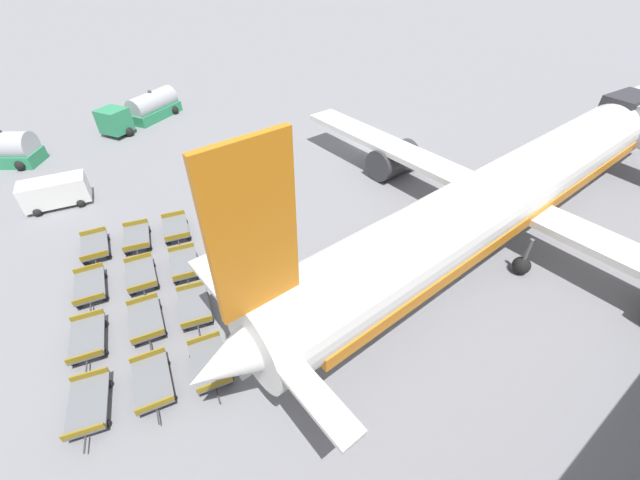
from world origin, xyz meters
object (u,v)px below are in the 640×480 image
baggage_dolly_row_mid_b_col_d (210,364)px  fuel_tanker_primary (145,110)px  baggage_dolly_row_mid_b_col_b (185,264)px  baggage_dolly_row_mid_a_col_b (141,275)px  baggage_dolly_row_mid_a_col_d (152,382)px  baggage_dolly_row_near_col_a (95,246)px  baggage_dolly_row_mid_a_col_a (137,238)px  baggage_dolly_row_mid_b_col_a (176,228)px  service_van (55,192)px  baggage_dolly_row_near_col_c (88,338)px  baggage_dolly_row_mid_a_col_c (146,320)px  airplane (521,185)px  baggage_dolly_row_mid_b_col_c (195,307)px  baggage_dolly_row_near_col_b (90,286)px  baggage_dolly_row_near_col_d (88,405)px

baggage_dolly_row_mid_b_col_d → fuel_tanker_primary: bearing=166.7°
baggage_dolly_row_mid_b_col_b → baggage_dolly_row_mid_a_col_b: bearing=-104.9°
baggage_dolly_row_mid_b_col_b → baggage_dolly_row_mid_a_col_d: bearing=-32.2°
baggage_dolly_row_near_col_a → baggage_dolly_row_mid_a_col_a: 2.55m
baggage_dolly_row_mid_a_col_b → baggage_dolly_row_mid_b_col_a: same height
service_van → fuel_tanker_primary: bearing=139.7°
baggage_dolly_row_near_col_c → baggage_dolly_row_mid_b_col_a: 9.42m
baggage_dolly_row_mid_a_col_b → baggage_dolly_row_mid_a_col_c: (3.66, -0.89, 0.00)m
fuel_tanker_primary → baggage_dolly_row_near_col_c: size_ratio=2.62×
airplane → baggage_dolly_row_mid_b_col_c: (-5.81, -20.77, -2.94)m
airplane → service_van: size_ratio=9.90×
baggage_dolly_row_mid_a_col_c → baggage_dolly_row_near_col_a: bearing=-175.4°
baggage_dolly_row_mid_a_col_b → baggage_dolly_row_mid_b_col_b: 2.52m
baggage_dolly_row_mid_b_col_d → baggage_dolly_row_mid_a_col_c: bearing=-160.7°
baggage_dolly_row_mid_b_col_c → baggage_dolly_row_mid_b_col_a: bearing=166.1°
baggage_dolly_row_mid_a_col_b → baggage_dolly_row_mid_a_col_c: size_ratio=1.00×
airplane → baggage_dolly_row_mid_a_col_c: 24.24m
baggage_dolly_row_near_col_a → baggage_dolly_row_near_col_c: same height
baggage_dolly_row_mid_a_col_c → baggage_dolly_row_mid_a_col_b: bearing=166.3°
baggage_dolly_row_near_col_a → baggage_dolly_row_near_col_c: 7.84m
baggage_dolly_row_mid_a_col_a → baggage_dolly_row_near_col_a: bearing=-106.0°
service_van → baggage_dolly_row_near_col_c: 15.24m
baggage_dolly_row_mid_b_col_c → baggage_dolly_row_near_col_a: bearing=-160.7°
fuel_tanker_primary → service_van: (12.71, -10.79, -0.11)m
service_van → baggage_dolly_row_near_col_b: bearing=-1.6°
baggage_dolly_row_mid_a_col_d → baggage_dolly_row_mid_b_col_d: same height
baggage_dolly_row_near_col_b → baggage_dolly_row_mid_b_col_d: same height
baggage_dolly_row_near_col_a → baggage_dolly_row_mid_b_col_c: 9.32m
baggage_dolly_row_near_col_b → baggage_dolly_row_near_col_c: 3.98m
baggage_dolly_row_near_col_a → baggage_dolly_row_mid_b_col_d: same height
fuel_tanker_primary → baggage_dolly_row_near_col_a: fuel_tanker_primary is taller
baggage_dolly_row_mid_a_col_c → airplane: bearing=74.5°
baggage_dolly_row_mid_a_col_d → baggage_dolly_row_mid_b_col_a: size_ratio=1.00×
baggage_dolly_row_near_col_d → baggage_dolly_row_mid_a_col_d: same height
baggage_dolly_row_mid_a_col_d → baggage_dolly_row_mid_b_col_d: (0.67, 2.50, 0.00)m
airplane → baggage_dolly_row_near_col_c: size_ratio=12.89×
fuel_tanker_primary → baggage_dolly_row_near_col_b: size_ratio=2.62×
baggage_dolly_row_near_col_b → baggage_dolly_row_mid_b_col_c: 6.59m
baggage_dolly_row_near_col_d → baggage_dolly_row_mid_b_col_c: (-2.56, 5.94, 0.00)m
service_van → baggage_dolly_row_near_col_d: size_ratio=1.31×
fuel_tanker_primary → baggage_dolly_row_near_col_d: fuel_tanker_primary is taller
airplane → baggage_dolly_row_near_col_b: airplane is taller
baggage_dolly_row_mid_b_col_c → baggage_dolly_row_mid_b_col_d: 3.93m
airplane → baggage_dolly_row_mid_a_col_d: 24.45m
service_van → baggage_dolly_row_near_col_c: (15.17, -1.28, -0.68)m
baggage_dolly_row_near_col_b → baggage_dolly_row_mid_b_col_a: (-2.44, 6.04, 0.00)m
service_van → baggage_dolly_row_near_col_d: 19.10m
baggage_dolly_row_near_col_a → baggage_dolly_row_mid_a_col_d: same height
baggage_dolly_row_near_col_a → baggage_dolly_row_mid_a_col_a: same height
baggage_dolly_row_mid_a_col_c → baggage_dolly_row_mid_b_col_b: (-3.01, 3.33, 0.00)m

